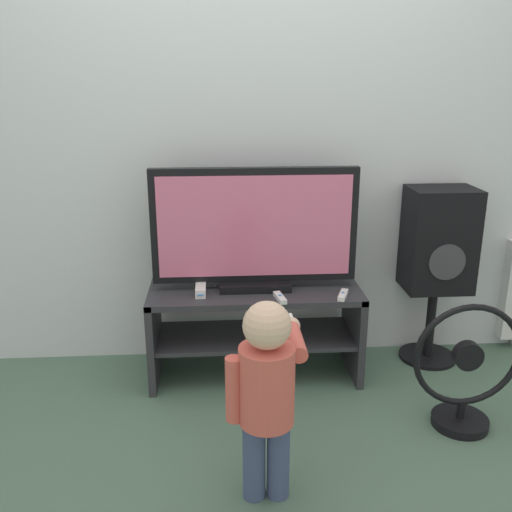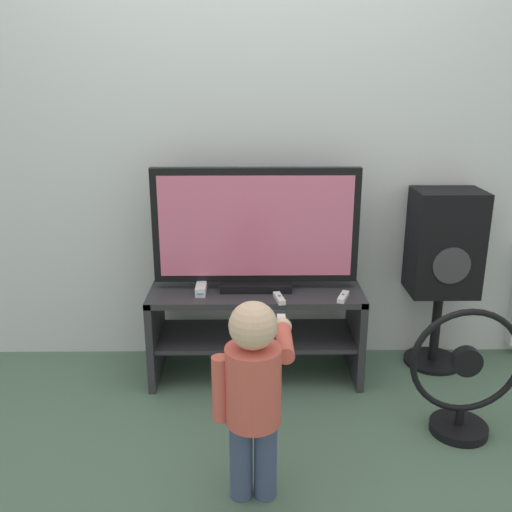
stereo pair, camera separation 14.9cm
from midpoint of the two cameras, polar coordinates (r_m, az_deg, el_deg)
name	(u,v)px [view 2 (the right image)]	position (r m, az deg, el deg)	size (l,w,h in m)	color
ground_plane	(256,394)	(2.95, 1.52, -13.63)	(16.00, 16.00, 0.00)	#4C6B56
wall_back	(255,121)	(3.03, 1.37, 13.30)	(10.00, 0.06, 2.60)	silver
tv_stand	(256,318)	(2.98, 1.42, -6.25)	(1.08, 0.42, 0.49)	#2D2D33
television	(256,230)	(2.84, 1.48, 2.57)	(1.03, 0.20, 0.62)	black
game_console	(201,288)	(2.87, -4.01, -3.23)	(0.05, 0.16, 0.04)	white
remote_primary	(343,297)	(2.83, 10.22, -4.05)	(0.08, 0.13, 0.03)	white
remote_secondary	(279,298)	(2.77, 3.88, -4.25)	(0.06, 0.13, 0.03)	white
child	(254,386)	(2.09, 1.88, -12.85)	(0.30, 0.45, 0.79)	#3F4C72
speaker_tower	(444,249)	(3.16, 19.58, 0.67)	(0.35, 0.31, 0.97)	black
floor_fan	(464,379)	(2.72, 21.64, -11.40)	(0.49, 0.25, 0.60)	black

